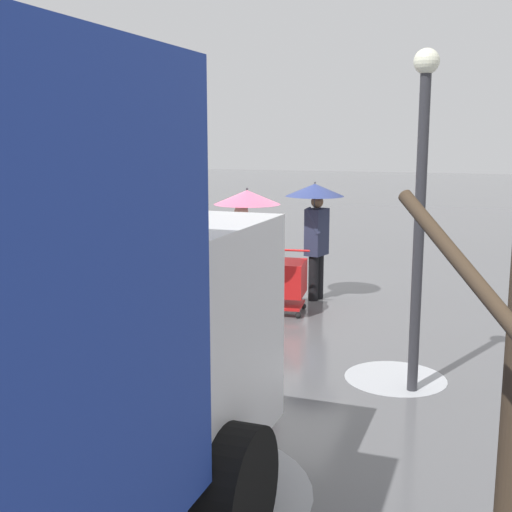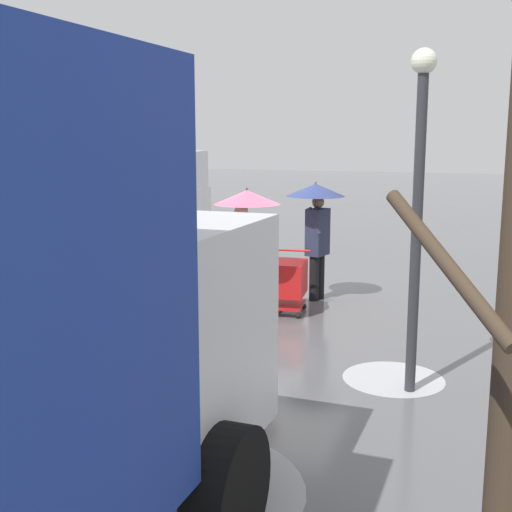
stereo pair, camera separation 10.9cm
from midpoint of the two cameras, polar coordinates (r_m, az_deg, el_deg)
name	(u,v)px [view 1 (the left image)]	position (r m, az deg, el deg)	size (l,w,h in m)	color
ground_plane	(273,300)	(11.97, 1.20, -3.86)	(90.00, 90.00, 0.00)	#5B5B5E
slush_patch_near_cluster	(175,490)	(5.91, -7.61, -19.43)	(2.33, 2.33, 0.01)	#999BA0
slush_patch_under_van	(395,378)	(8.40, 11.59, -10.29)	(1.24, 1.24, 0.01)	#ADAFB5
slush_patch_mid_street	(100,414)	(7.44, -13.75, -13.15)	(1.81, 1.81, 0.01)	#ADAFB5
cargo_van_parked_right	(123,221)	(14.05, -11.62, 2.94)	(2.30, 5.39, 2.60)	white
shopping_cart_vendor	(289,280)	(11.01, 2.57, -2.09)	(0.65, 0.88, 1.02)	red
hand_dolly_boxes	(251,271)	(11.63, -0.67, -1.30)	(0.59, 0.76, 1.32)	#515156
pedestrian_pink_side	(245,224)	(10.27, -1.30, 2.79)	(1.04, 1.04, 2.15)	black
pedestrian_black_side	(316,213)	(11.77, 4.91, 3.71)	(1.04, 1.04, 2.15)	black
street_lamp	(421,187)	(7.54, 13.68, 5.79)	(0.28, 0.28, 3.86)	#2D2D33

